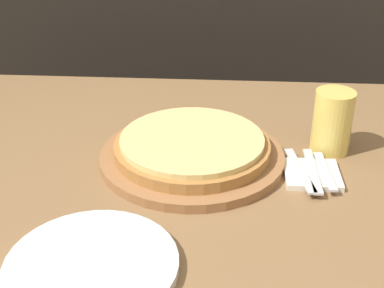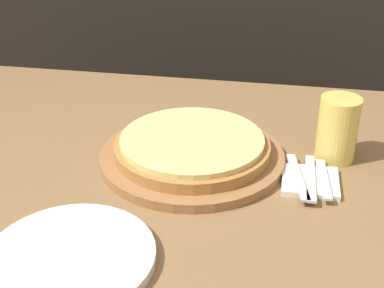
# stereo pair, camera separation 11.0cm
# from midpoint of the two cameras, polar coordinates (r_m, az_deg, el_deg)

# --- Properties ---
(pizza_on_board) EXTENTS (0.39, 0.39, 0.06)m
(pizza_on_board) POSITION_cam_midpoint_polar(r_m,az_deg,el_deg) (1.12, 2.81, -0.75)
(pizza_on_board) COLOR #99663D
(pizza_on_board) RESTS_ON dining_table
(beer_glass) EXTENTS (0.08, 0.08, 0.14)m
(beer_glass) POSITION_cam_midpoint_polar(r_m,az_deg,el_deg) (1.16, 17.95, 1.74)
(beer_glass) COLOR #E5C65B
(beer_glass) RESTS_ON dining_table
(dinner_plate) EXTENTS (0.27, 0.27, 0.02)m
(dinner_plate) POSITION_cam_midpoint_polar(r_m,az_deg,el_deg) (0.88, -9.29, -11.98)
(dinner_plate) COLOR silver
(dinner_plate) RESTS_ON dining_table
(napkin_stack) EXTENTS (0.11, 0.11, 0.01)m
(napkin_stack) POSITION_cam_midpoint_polar(r_m,az_deg,el_deg) (1.09, 15.35, -3.95)
(napkin_stack) COLOR silver
(napkin_stack) RESTS_ON dining_table
(fork) EXTENTS (0.05, 0.17, 0.00)m
(fork) POSITION_cam_midpoint_polar(r_m,az_deg,el_deg) (1.08, 14.10, -3.47)
(fork) COLOR silver
(fork) RESTS_ON napkin_stack
(dinner_knife) EXTENTS (0.02, 0.17, 0.00)m
(dinner_knife) POSITION_cam_midpoint_polar(r_m,az_deg,el_deg) (1.09, 15.41, -3.57)
(dinner_knife) COLOR silver
(dinner_knife) RESTS_ON napkin_stack
(spoon) EXTENTS (0.03, 0.15, 0.00)m
(spoon) POSITION_cam_midpoint_polar(r_m,az_deg,el_deg) (1.09, 16.72, -3.67)
(spoon) COLOR silver
(spoon) RESTS_ON napkin_stack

